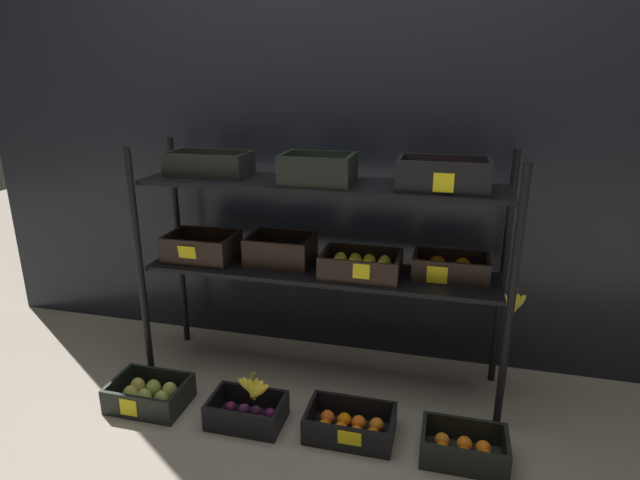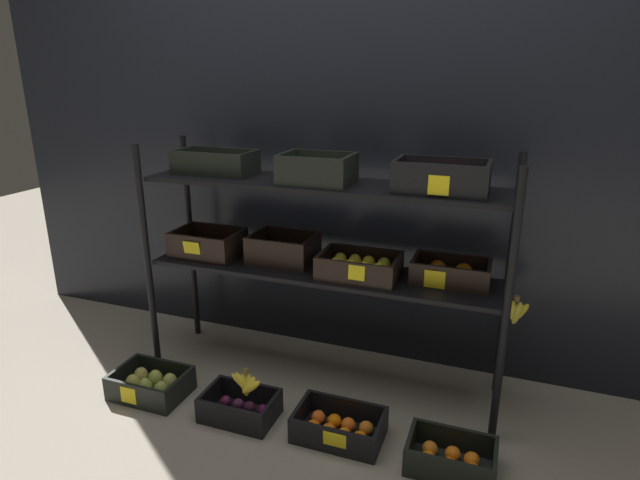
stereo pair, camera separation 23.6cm
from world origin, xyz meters
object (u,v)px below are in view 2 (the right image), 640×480
at_px(crate_ground_pear, 151,384).
at_px(banana_bunch_loose, 246,384).
at_px(crate_ground_right_tangerine, 451,459).
at_px(crate_ground_plum, 240,408).
at_px(crate_ground_tangerine, 339,428).
at_px(display_rack, 322,229).

height_order(crate_ground_pear, banana_bunch_loose, banana_bunch_loose).
bearing_deg(crate_ground_right_tangerine, crate_ground_pear, 179.66).
bearing_deg(crate_ground_plum, crate_ground_right_tangerine, -0.07).
distance_m(crate_ground_tangerine, crate_ground_right_tangerine, 0.46).
relative_size(display_rack, crate_ground_tangerine, 4.86).
bearing_deg(crate_ground_plum, banana_bunch_loose, 1.17).
xyz_separation_m(crate_ground_pear, banana_bunch_loose, (0.51, -0.01, 0.12)).
xyz_separation_m(crate_ground_plum, crate_ground_tangerine, (0.45, 0.03, 0.00)).
distance_m(crate_ground_pear, banana_bunch_loose, 0.52).
distance_m(display_rack, crate_ground_right_tangerine, 1.07).
relative_size(crate_ground_pear, crate_ground_plum, 1.06).
height_order(crate_ground_pear, crate_ground_right_tangerine, crate_ground_pear).
relative_size(crate_ground_right_tangerine, banana_bunch_loose, 2.02).
height_order(display_rack, crate_ground_plum, display_rack).
height_order(crate_ground_pear, crate_ground_tangerine, crate_ground_pear).
relative_size(crate_ground_plum, crate_ground_tangerine, 0.88).
xyz_separation_m(crate_ground_tangerine, banana_bunch_loose, (-0.41, -0.03, 0.13)).
xyz_separation_m(crate_ground_plum, crate_ground_right_tangerine, (0.90, -0.00, 0.00)).
height_order(crate_ground_tangerine, crate_ground_right_tangerine, crate_ground_right_tangerine).
xyz_separation_m(crate_ground_pear, crate_ground_plum, (0.47, -0.01, -0.01)).
bearing_deg(banana_bunch_loose, crate_ground_plum, -178.83).
height_order(crate_ground_plum, crate_ground_tangerine, same).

